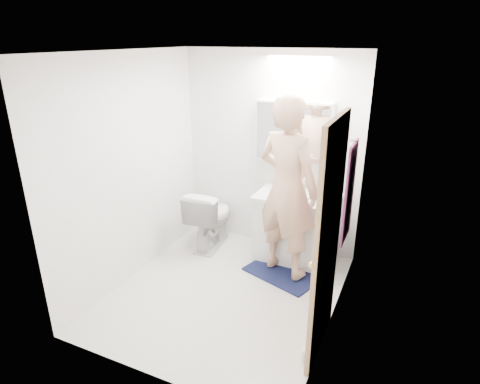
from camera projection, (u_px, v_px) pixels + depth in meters
The scene contains 23 objects.
floor at pixel (226, 292), 4.26m from camera, with size 2.50×2.50×0.00m, color silver.
ceiling at pixel (222, 51), 3.39m from camera, with size 2.50×2.50×0.00m, color white.
wall_back at pixel (270, 153), 4.88m from camera, with size 2.50×2.50×0.00m, color white.
wall_front at pixel (143, 242), 2.76m from camera, with size 2.50×2.50×0.00m, color white.
wall_left at pixel (131, 170), 4.25m from camera, with size 2.50×2.50×0.00m, color white.
wall_right at pixel (341, 204), 3.40m from camera, with size 2.50×2.50×0.00m, color white.
vanity_cabinet at pixel (296, 229), 4.76m from camera, with size 0.90×0.55×0.78m, color silver.
countertop at pixel (298, 197), 4.61m from camera, with size 0.95×0.58×0.04m, color white.
sink_basin at pixel (299, 193), 4.62m from camera, with size 0.36×0.36×0.03m, color white.
faucet at pixel (304, 183), 4.76m from camera, with size 0.02×0.02×0.16m, color silver.
medicine_cabinet at pixel (294, 132), 4.60m from camera, with size 0.88×0.14×0.70m, color white.
mirror_panel at pixel (291, 133), 4.53m from camera, with size 0.84×0.01×0.66m, color silver.
toilet at pixel (210, 217), 5.08m from camera, with size 0.43×0.76×0.78m, color silver.
bath_rug at pixel (284, 272), 4.59m from camera, with size 0.80×0.55×0.02m, color #13183D.
person at pixel (288, 188), 4.22m from camera, with size 0.72×0.47×1.97m, color tan.
door at pixel (327, 242), 3.18m from camera, with size 0.04×0.80×2.00m, color tan.
door_knob at pixel (312, 265), 2.96m from camera, with size 0.06×0.06×0.06m, color gold.
towel at pixel (349, 193), 3.91m from camera, with size 0.02×0.42×1.00m, color #12183A.
towel_hook at pixel (353, 140), 3.73m from camera, with size 0.02×0.02×0.07m, color silver.
soap_bottle_a at pixel (278, 179), 4.81m from camera, with size 0.09×0.09×0.23m, color #D2C887.
soap_bottle_b at pixel (286, 181), 4.81m from camera, with size 0.08×0.08×0.18m, color #5884BE.
toothbrush_cup at pixel (324, 191), 4.63m from camera, with size 0.09×0.09×0.09m, color #4152C5.
toilet_paper_roll at pixel (308, 354), 3.35m from camera, with size 0.11×0.11×0.10m, color silver.
Camera 1 is at (1.62, -3.20, 2.52)m, focal length 30.22 mm.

